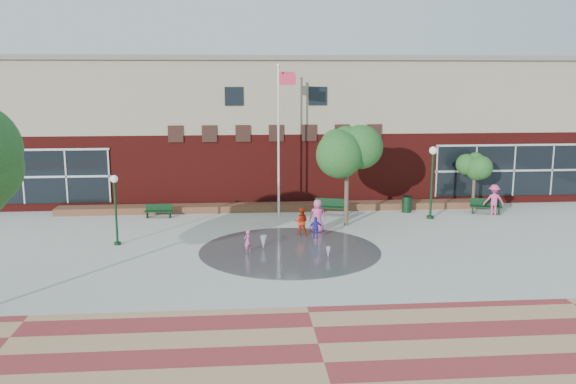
{
  "coord_description": "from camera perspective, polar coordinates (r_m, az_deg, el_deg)",
  "views": [
    {
      "loc": [
        -2.36,
        -24.14,
        8.04
      ],
      "look_at": [
        0.0,
        4.0,
        2.6
      ],
      "focal_mm": 38.0,
      "sensor_mm": 36.0,
      "label": 1
    }
  ],
  "objects": [
    {
      "name": "lamp_left",
      "position": [
        30.01,
        -15.85,
        -0.9
      ],
      "size": [
        0.36,
        0.36,
        3.4
      ],
      "color": "black",
      "rests_on": "ground"
    },
    {
      "name": "bench_left",
      "position": [
        35.57,
        -12.02,
        -1.99
      ],
      "size": [
        1.57,
        0.54,
        0.77
      ],
      "rotation": [
        0.0,
        0.0,
        -0.07
      ],
      "color": "black",
      "rests_on": "ground"
    },
    {
      "name": "flagpole_right",
      "position": [
        34.31,
        -0.79,
        5.47
      ],
      "size": [
        1.02,
        0.38,
        8.58
      ],
      "rotation": [
        0.0,
        0.0,
        -0.29
      ],
      "color": "white",
      "rests_on": "ground"
    },
    {
      "name": "water_jet_b",
      "position": [
        27.31,
        3.77,
        -6.24
      ],
      "size": [
        0.23,
        0.23,
        0.51
      ],
      "primitive_type": "cone",
      "rotation": [
        3.14,
        0.0,
        0.0
      ],
      "color": "white",
      "rests_on": "ground"
    },
    {
      "name": "splash_pad",
      "position": [
        28.4,
        0.17,
        -5.53
      ],
      "size": [
        8.4,
        8.4,
        0.01
      ],
      "primitive_type": "cylinder",
      "color": "#383A3D",
      "rests_on": "ground"
    },
    {
      "name": "tree_mid",
      "position": [
        32.5,
        5.57,
        3.78
      ],
      "size": [
        3.28,
        3.28,
        5.54
      ],
      "color": "#473628",
      "rests_on": "ground"
    },
    {
      "name": "flower_bed",
      "position": [
        36.71,
        -0.99,
        -1.75
      ],
      "size": [
        26.0,
        1.2,
        0.4
      ],
      "primitive_type": "cube",
      "color": "maroon",
      "rests_on": "ground"
    },
    {
      "name": "water_jet_a",
      "position": [
        28.68,
        -2.32,
        -5.38
      ],
      "size": [
        0.32,
        0.32,
        0.63
      ],
      "primitive_type": "cone",
      "rotation": [
        3.14,
        0.0,
        0.0
      ],
      "color": "white",
      "rests_on": "ground"
    },
    {
      "name": "child_blue",
      "position": [
        30.28,
        2.62,
        -3.39
      ],
      "size": [
        0.68,
        0.31,
        1.14
      ],
      "primitive_type": "imported",
      "rotation": [
        0.0,
        0.0,
        3.1
      ],
      "color": "#292CA6",
      "rests_on": "ground"
    },
    {
      "name": "lamp_right",
      "position": [
        35.07,
        13.33,
        1.62
      ],
      "size": [
        0.44,
        0.44,
        4.12
      ],
      "color": "black",
      "rests_on": "ground"
    },
    {
      "name": "library_building",
      "position": [
        41.82,
        -1.55,
        6.24
      ],
      "size": [
        44.4,
        10.4,
        9.2
      ],
      "color": "#52110E",
      "rests_on": "ground"
    },
    {
      "name": "child_splash",
      "position": [
        28.09,
        -3.79,
        -4.64
      ],
      "size": [
        0.45,
        0.44,
        1.05
      ],
      "primitive_type": "imported",
      "rotation": [
        0.0,
        0.0,
        3.82
      ],
      "color": "#CE5694",
      "rests_on": "ground"
    },
    {
      "name": "adult_pink",
      "position": [
        31.52,
        2.78,
        -2.26
      ],
      "size": [
        0.86,
        0.56,
        1.74
      ],
      "primitive_type": "imported",
      "rotation": [
        0.0,
        0.0,
        3.13
      ],
      "color": "#CE498A",
      "rests_on": "ground"
    },
    {
      "name": "bench_mid",
      "position": [
        35.51,
        4.03,
        -1.69
      ],
      "size": [
        1.99,
        1.03,
        0.96
      ],
      "rotation": [
        0.0,
        0.0,
        -0.27
      ],
      "color": "black",
      "rests_on": "ground"
    },
    {
      "name": "ground",
      "position": [
        25.55,
        0.76,
        -7.44
      ],
      "size": [
        120.0,
        120.0,
        0.0
      ],
      "primitive_type": "plane",
      "color": "#666056",
      "rests_on": "ground"
    },
    {
      "name": "bench_right",
      "position": [
        37.56,
        18.02,
        -1.55
      ],
      "size": [
        1.85,
        1.0,
        0.9
      ],
      "rotation": [
        0.0,
        0.0,
        -0.3
      ],
      "color": "black",
      "rests_on": "ground"
    },
    {
      "name": "trash_can",
      "position": [
        36.8,
        11.05,
        -1.13
      ],
      "size": [
        0.6,
        0.6,
        0.98
      ],
      "color": "black",
      "rests_on": "ground"
    },
    {
      "name": "flagpole_left",
      "position": [
        34.78,
        -0.85,
        5.62
      ],
      "size": [
        0.98,
        0.39,
        8.69
      ],
      "rotation": [
        0.0,
        0.0,
        -0.32
      ],
      "color": "white",
      "rests_on": "ground"
    },
    {
      "name": "plaza_concrete",
      "position": [
        29.36,
        -0.0,
        -4.98
      ],
      "size": [
        46.0,
        18.0,
        0.01
      ],
      "primitive_type": "cube",
      "color": "#A8A8A0",
      "rests_on": "ground"
    },
    {
      "name": "paver_band",
      "position": [
        19.08,
        2.85,
        -14.02
      ],
      "size": [
        46.0,
        6.0,
        0.01
      ],
      "primitive_type": "cube",
      "color": "maroon",
      "rests_on": "ground"
    },
    {
      "name": "adult_red",
      "position": [
        30.88,
        1.25,
        -2.8
      ],
      "size": [
        0.79,
        0.67,
        1.45
      ],
      "primitive_type": "imported",
      "rotation": [
        0.0,
        0.0,
        2.95
      ],
      "color": "red",
      "rests_on": "ground"
    },
    {
      "name": "person_bench",
      "position": [
        37.3,
        18.71,
        -0.71
      ],
      "size": [
        1.28,
        0.89,
        1.8
      ],
      "primitive_type": "imported",
      "rotation": [
        0.0,
        0.0,
        2.94
      ],
      "color": "#D4437C",
      "rests_on": "ground"
    },
    {
      "name": "tree_small_right",
      "position": [
        38.4,
        17.09,
        2.21
      ],
      "size": [
        2.05,
        2.05,
        3.5
      ],
      "color": "#473628",
      "rests_on": "ground"
    }
  ]
}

